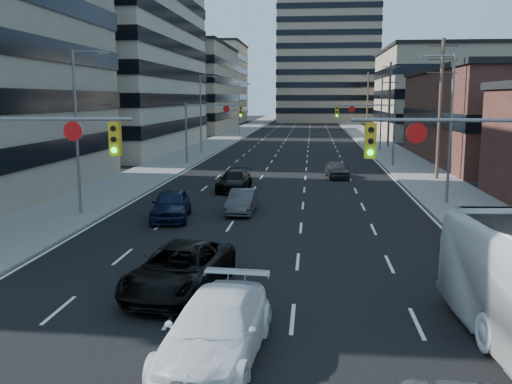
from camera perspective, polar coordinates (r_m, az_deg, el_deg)
The scene contains 27 objects.
road_surface at distance 140.22m, azimuth 4.71°, elevation 6.74°, with size 18.00×300.00×0.02m, color black.
sidewalk_left at distance 140.87m, azimuth -0.01°, elevation 6.81°, with size 5.00×300.00×0.15m, color slate.
sidewalk_right at distance 140.50m, azimuth 9.43°, elevation 6.68°, with size 5.00×300.00×0.15m, color slate.
office_left_mid at distance 76.30m, azimuth -17.58°, elevation 14.65°, with size 26.00×34.00×28.00m, color #ADA089.
office_left_far at distance 113.16m, azimuth -7.94°, elevation 10.10°, with size 20.00×30.00×16.00m, color gray.
office_right_far at distance 100.65m, azimuth 18.91°, elevation 9.21°, with size 22.00×28.00×14.00m, color gray.
apartment_tower at distance 161.67m, azimuth 7.20°, elevation 17.35°, with size 26.00×26.00×58.00m, color gray.
bg_block_left at distance 153.12m, azimuth -5.90°, elevation 10.69°, with size 24.00×24.00×20.00m, color #ADA089.
bg_block_right at distance 143.17m, azimuth 17.81°, elevation 8.78°, with size 22.00×22.00×12.00m, color gray.
signal_near_left at distance 20.62m, azimuth -22.64°, elevation 2.69°, with size 6.59×0.33×6.00m.
signal_near_right at distance 18.89m, azimuth 21.45°, elevation 2.22°, with size 6.59×0.33×6.00m.
signal_far_left at distance 55.99m, azimuth -4.69°, elevation 7.15°, with size 6.09×0.33×6.00m.
signal_far_right at distance 55.35m, azimuth 11.29°, elevation 6.98°, with size 6.09×0.33×6.00m.
utility_pole_block at distance 47.11m, azimuth 17.94°, elevation 8.11°, with size 2.20×0.28×11.00m.
utility_pole_midblock at distance 76.70m, azimuth 13.19°, elevation 8.65°, with size 2.20×0.28×11.00m.
utility_pole_distant at distance 106.52m, azimuth 11.09°, elevation 8.87°, with size 2.20×0.28×11.00m.
streetlight_left_near at distance 32.63m, azimuth -17.28°, elevation 6.49°, with size 2.03×0.22×9.00m.
streetlight_left_mid at distance 66.28m, azimuth -5.43°, elevation 8.14°, with size 2.03×0.22×9.00m.
streetlight_left_far at distance 100.86m, azimuth -1.60°, elevation 8.60°, with size 2.03×0.22×9.00m.
streetlight_right_near at distance 35.99m, azimuth 18.66°, elevation 6.65°, with size 2.03×0.22×9.00m.
streetlight_right_far at distance 70.53m, azimuth 12.29°, elevation 8.04°, with size 2.03×0.22×9.00m.
black_pickup at distance 19.44m, azimuth -7.65°, elevation -7.68°, with size 2.63×5.71×1.59m, color black.
white_van at distance 14.58m, azimuth -4.02°, elevation -13.54°, with size 2.24×5.52×1.60m, color white.
sedan_blue at distance 30.96m, azimuth -8.49°, elevation -1.24°, with size 1.92×4.77×1.63m, color black.
sedan_grey_center at distance 32.29m, azimuth -1.40°, elevation -0.97°, with size 1.40×4.01×1.32m, color #3A3A3D.
sedan_black_far at distance 40.13m, azimuth -2.17°, elevation 1.14°, with size 1.98×4.87×1.41m, color black.
sedan_grey_right at distance 46.95m, azimuth 8.14°, elevation 2.24°, with size 1.64×4.08×1.39m, color #2E2E30.
Camera 1 is at (2.29, -10.05, 6.48)m, focal length 40.00 mm.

